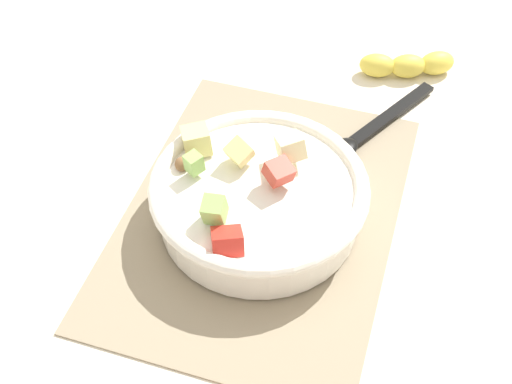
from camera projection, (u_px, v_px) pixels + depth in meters
ground_plane at (261, 216)px, 0.88m from camera, size 2.40×2.40×0.00m
placemat at (261, 214)px, 0.87m from camera, size 0.47×0.33×0.01m
salad_bowl at (255, 196)px, 0.84m from camera, size 0.27×0.27×0.10m
serving_spoon at (364, 134)px, 0.96m from camera, size 0.21×0.13×0.01m
banana_whole at (407, 65)px, 1.06m from camera, size 0.09×0.15×0.04m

